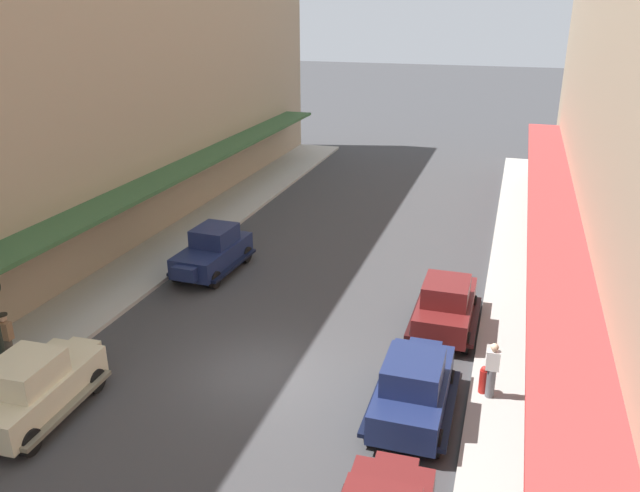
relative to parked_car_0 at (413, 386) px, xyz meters
name	(u,v)px	position (x,y,z in m)	size (l,w,h in m)	color
ground_plane	(260,373)	(-4.64, 0.73, -0.94)	(200.00, 200.00, 0.00)	#38383A
sidewalk_left	(47,334)	(-12.14, 0.73, -0.87)	(3.00, 60.00, 0.15)	#A8A59E
sidewalk_right	(525,417)	(2.86, 0.73, -0.87)	(3.00, 60.00, 0.15)	#A8A59E
parked_car_0	(413,386)	(0.00, 0.00, 0.00)	(2.16, 4.27, 1.84)	#19234C
parked_car_1	(34,386)	(-9.40, -2.92, 0.00)	(2.27, 4.31, 1.84)	beige
parked_car_2	(446,303)	(0.23, 5.08, 0.00)	(2.15, 4.26, 1.84)	#591919
parked_car_4	(213,250)	(-9.28, 7.16, 0.00)	(2.29, 4.31, 1.84)	#19234C
fire_hydrant	(484,379)	(1.71, 1.47, -0.38)	(0.24, 0.24, 0.82)	#B21E19
pedestrian_0	(492,370)	(1.90, 1.32, 0.05)	(0.36, 0.24, 1.64)	slate
pedestrian_1	(7,339)	(-11.77, -1.24, 0.07)	(0.36, 0.28, 1.67)	#4C4238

